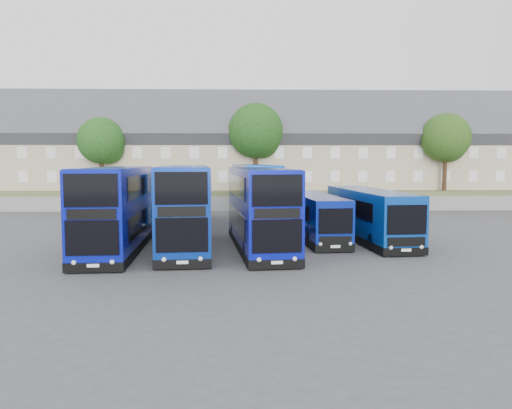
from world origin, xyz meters
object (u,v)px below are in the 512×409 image
(dd_front_left, at_px, (117,210))
(tree_east, at_px, (447,140))
(dd_front_mid, at_px, (185,209))
(tree_west, at_px, (103,142))
(tree_far, at_px, (472,139))
(coach_east_a, at_px, (315,217))
(tree_mid, at_px, (257,133))

(dd_front_left, relative_size, tree_east, 1.48)
(dd_front_mid, xyz_separation_m, tree_east, (24.95, 23.13, 5.02))
(dd_front_mid, height_order, tree_west, tree_west)
(tree_west, xyz_separation_m, tree_far, (42.00, 7.00, 0.68))
(dd_front_left, height_order, tree_west, tree_west)
(dd_front_left, height_order, coach_east_a, dd_front_left)
(dd_front_left, bearing_deg, dd_front_mid, 7.25)
(coach_east_a, relative_size, tree_far, 1.26)
(coach_east_a, bearing_deg, tree_mid, 94.77)
(dd_front_left, bearing_deg, tree_west, 103.67)
(dd_front_mid, bearing_deg, tree_mid, 73.33)
(coach_east_a, distance_m, tree_west, 28.06)
(tree_west, height_order, tree_east, tree_east)
(dd_front_left, relative_size, coach_east_a, 1.11)
(dd_front_mid, height_order, coach_east_a, dd_front_mid)
(coach_east_a, bearing_deg, tree_far, 45.30)
(tree_east, bearing_deg, dd_front_left, -140.34)
(dd_front_left, bearing_deg, tree_east, 36.42)
(tree_mid, bearing_deg, dd_front_left, -109.78)
(dd_front_mid, height_order, tree_mid, tree_mid)
(dd_front_left, distance_m, tree_far, 46.77)
(dd_front_left, relative_size, dd_front_mid, 0.98)
(tree_mid, bearing_deg, dd_front_mid, -101.82)
(tree_east, bearing_deg, tree_mid, 178.57)
(tree_east, bearing_deg, dd_front_mid, -137.16)
(tree_west, xyz_separation_m, tree_mid, (16.00, 0.50, 1.02))
(tree_mid, height_order, tree_east, tree_mid)
(coach_east_a, xyz_separation_m, tree_west, (-19.18, 19.70, 5.61))
(coach_east_a, xyz_separation_m, tree_far, (22.82, 26.70, 6.29))
(dd_front_left, xyz_separation_m, tree_west, (-7.25, 23.84, 4.72))
(dd_front_mid, bearing_deg, tree_west, 110.69)
(dd_front_mid, relative_size, tree_west, 1.61)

